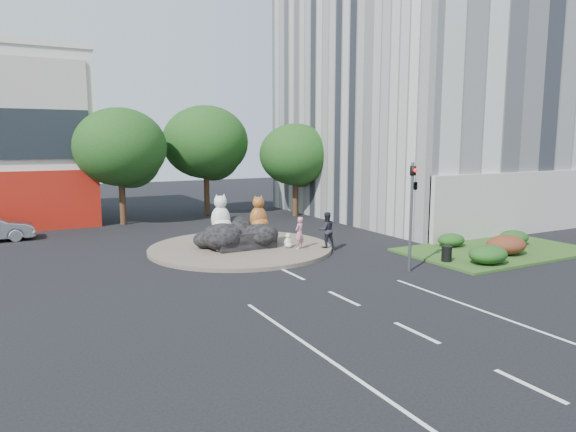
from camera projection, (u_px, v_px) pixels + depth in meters
name	position (u px, v px, depth m)	size (l,w,h in m)	color
ground	(344.00, 299.00, 19.52)	(120.00, 120.00, 0.00)	black
roundabout_island	(241.00, 248.00, 28.22)	(10.00, 10.00, 0.20)	brown
rock_plinth	(240.00, 238.00, 28.14)	(3.20, 2.60, 0.90)	black
grass_verge	(496.00, 251.00, 27.74)	(10.00, 6.00, 0.12)	#2A4A18
tree_left	(121.00, 151.00, 36.14)	(6.46, 6.46, 8.27)	#382314
tree_mid	(206.00, 146.00, 41.12)	(6.84, 6.84, 8.76)	#382314
tree_right	(296.00, 158.00, 40.58)	(5.70, 5.70, 7.30)	#382314
hedge_near_green	(488.00, 254.00, 24.52)	(2.00, 1.60, 0.90)	#183711
hedge_red	(506.00, 245.00, 26.56)	(2.20, 1.76, 0.99)	#471B13
hedge_mid_green	(514.00, 237.00, 29.05)	(1.80, 1.44, 0.81)	#183711
hedge_back_green	(451.00, 240.00, 28.55)	(1.60, 1.28, 0.72)	#183711
traffic_light	(414.00, 193.00, 23.12)	(0.44, 1.24, 5.00)	#595B60
street_lamp	(443.00, 164.00, 31.83)	(2.34, 0.22, 8.06)	#595B60
cat_white	(221.00, 212.00, 27.76)	(1.21, 1.05, 2.02)	silver
cat_tabby	(258.00, 212.00, 28.28)	(1.14, 0.99, 1.90)	#AF6524
kitten_calico	(219.00, 244.00, 26.90)	(0.48, 0.42, 0.81)	white
kitten_white	(288.00, 240.00, 27.85)	(0.49, 0.42, 0.82)	silver
pedestrian_pink	(299.00, 233.00, 27.46)	(0.63, 0.41, 1.72)	#C57F8B
pedestrian_dark	(326.00, 230.00, 27.78)	(0.95, 0.74, 1.95)	black
litter_bin	(447.00, 254.00, 25.00)	(0.49, 0.49, 0.76)	black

